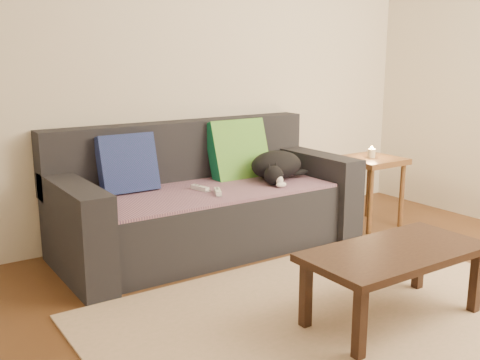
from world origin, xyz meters
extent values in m
plane|color=brown|center=(0.00, 0.00, 0.00)|extent=(4.50, 4.50, 0.00)
cube|color=beige|center=(0.00, 2.00, 1.30)|extent=(4.50, 0.04, 2.60)
cube|color=#232328|center=(0.00, 1.50, 0.21)|extent=(1.70, 0.78, 0.42)
cube|color=#232328|center=(0.00, 1.90, 0.65)|extent=(2.10, 0.18, 0.45)
cube|color=#232328|center=(-0.95, 1.50, 0.30)|extent=(0.20, 0.90, 0.60)
cube|color=#232328|center=(0.95, 1.50, 0.30)|extent=(0.20, 0.90, 0.60)
cube|color=#3B284B|center=(0.00, 1.48, 0.43)|extent=(1.66, 0.74, 0.02)
cube|color=navy|center=(-0.50, 1.74, 0.63)|extent=(0.39, 0.19, 0.40)
cube|color=#0E5D3B|center=(0.40, 1.74, 0.63)|extent=(0.47, 0.25, 0.48)
ellipsoid|color=black|center=(0.57, 1.49, 0.55)|extent=(0.46, 0.39, 0.21)
sphere|color=black|center=(0.42, 1.33, 0.51)|extent=(0.17, 0.17, 0.14)
sphere|color=white|center=(0.43, 1.27, 0.49)|extent=(0.07, 0.07, 0.06)
ellipsoid|color=black|center=(0.74, 1.43, 0.48)|extent=(0.17, 0.09, 0.05)
cube|color=white|center=(-0.08, 1.49, 0.46)|extent=(0.07, 0.15, 0.03)
cube|color=white|center=(-0.04, 1.34, 0.46)|extent=(0.10, 0.15, 0.03)
cube|color=brown|center=(1.35, 1.29, 0.53)|extent=(0.44, 0.44, 0.04)
cylinder|color=brown|center=(1.18, 1.11, 0.25)|extent=(0.04, 0.04, 0.51)
cylinder|color=brown|center=(1.53, 1.11, 0.25)|extent=(0.04, 0.04, 0.51)
cylinder|color=brown|center=(1.18, 1.46, 0.25)|extent=(0.04, 0.04, 0.51)
cylinder|color=brown|center=(1.53, 1.46, 0.25)|extent=(0.04, 0.04, 0.51)
cylinder|color=beige|center=(1.35, 1.29, 0.59)|extent=(0.06, 0.06, 0.07)
sphere|color=#FFBF59|center=(1.35, 1.29, 0.63)|extent=(0.02, 0.02, 0.02)
cube|color=tan|center=(0.00, 0.15, 0.01)|extent=(2.50, 1.80, 0.01)
cube|color=black|center=(0.22, 0.04, 0.37)|extent=(0.97, 0.49, 0.04)
cube|color=black|center=(-0.21, -0.15, 0.18)|extent=(0.05, 0.05, 0.35)
cube|color=black|center=(0.65, -0.15, 0.18)|extent=(0.05, 0.05, 0.35)
cube|color=black|center=(-0.21, 0.22, 0.18)|extent=(0.05, 0.05, 0.35)
cube|color=black|center=(0.65, 0.22, 0.18)|extent=(0.05, 0.05, 0.35)
camera|label=1|loc=(-1.93, -1.76, 1.35)|focal=42.00mm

